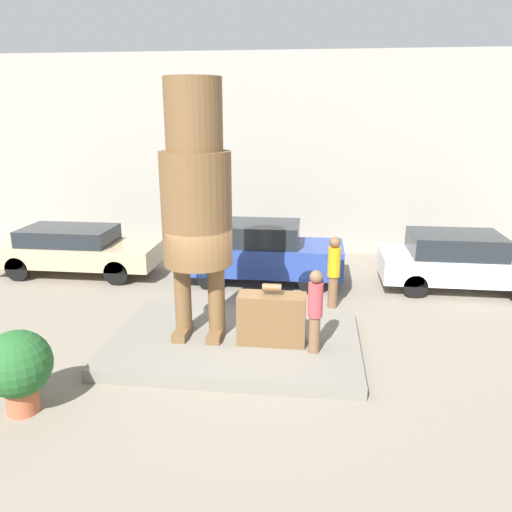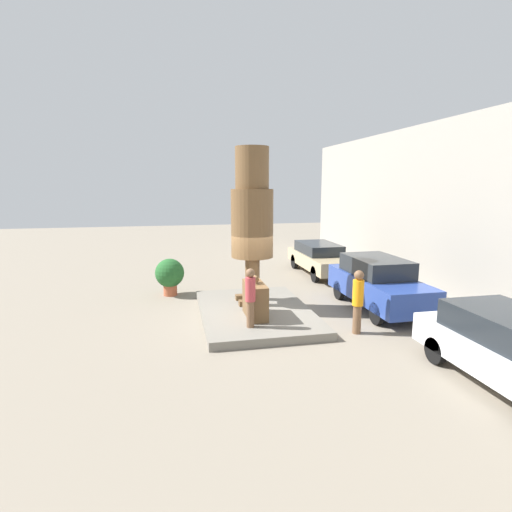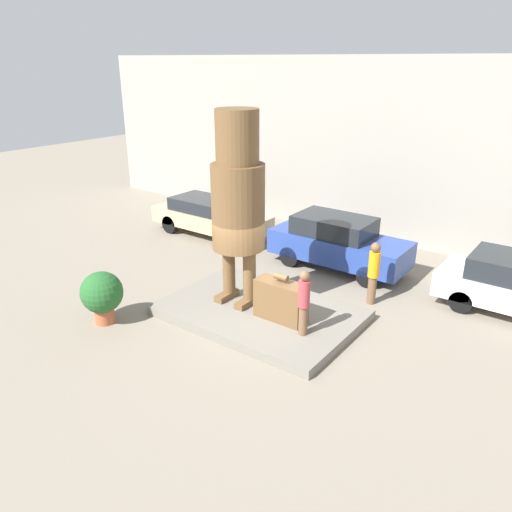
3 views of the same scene
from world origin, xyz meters
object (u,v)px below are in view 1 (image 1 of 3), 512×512
at_px(parked_car_white, 459,260).
at_px(statue_figure, 196,193).
at_px(parked_car_tan, 76,249).
at_px(worker_hivis, 334,269).
at_px(parked_car_blue, 261,251).
at_px(tourist, 315,308).
at_px(planter_pot, 18,367).
at_px(giant_suitcase, 272,318).

bearing_deg(parked_car_white, statue_figure, -145.92).
height_order(parked_car_tan, parked_car_white, parked_car_white).
bearing_deg(worker_hivis, parked_car_tan, 166.98).
relative_size(parked_car_blue, parked_car_white, 1.04).
relative_size(tourist, parked_car_blue, 0.37).
relative_size(statue_figure, worker_hivis, 2.79).
bearing_deg(tourist, worker_hivis, 81.59).
bearing_deg(tourist, parked_car_white, 50.67).
bearing_deg(planter_pot, worker_hivis, 45.12).
relative_size(tourist, worker_hivis, 0.91).
bearing_deg(parked_car_tan, worker_hivis, -13.02).
distance_m(tourist, parked_car_blue, 4.89).
bearing_deg(parked_car_blue, parked_car_tan, 179.53).
xyz_separation_m(statue_figure, parked_car_tan, (-4.72, 4.16, -2.42)).
relative_size(giant_suitcase, parked_car_white, 0.31).
distance_m(giant_suitcase, planter_pot, 4.55).
xyz_separation_m(parked_car_tan, parked_car_blue, (5.51, -0.04, 0.12)).
relative_size(statue_figure, tourist, 3.07).
distance_m(parked_car_blue, worker_hivis, 2.60).
bearing_deg(parked_car_blue, giant_suitcase, -80.81).
height_order(statue_figure, giant_suitcase, statue_figure).
height_order(tourist, worker_hivis, tourist).
distance_m(parked_car_white, worker_hivis, 3.86).
xyz_separation_m(parked_car_tan, parked_car_white, (10.92, 0.03, 0.03)).
xyz_separation_m(giant_suitcase, parked_car_blue, (-0.70, 4.33, 0.13)).
distance_m(giant_suitcase, parked_car_white, 6.45).
bearing_deg(parked_car_tan, planter_pot, -70.76).
bearing_deg(giant_suitcase, planter_pot, -147.03).
relative_size(statue_figure, giant_suitcase, 3.78).
xyz_separation_m(parked_car_tan, planter_pot, (2.39, -6.85, 0.03)).
relative_size(giant_suitcase, worker_hivis, 0.74).
bearing_deg(worker_hivis, planter_pot, -134.88).
bearing_deg(statue_figure, parked_car_tan, 138.58).
height_order(parked_car_blue, parked_car_white, parked_car_blue).
xyz_separation_m(statue_figure, parked_car_white, (6.20, 4.19, -2.39)).
xyz_separation_m(parked_car_blue, planter_pot, (-3.12, -6.81, -0.09)).
distance_m(statue_figure, parked_car_tan, 6.74).
relative_size(statue_figure, parked_car_blue, 1.13).
height_order(statue_figure, worker_hivis, statue_figure).
distance_m(giant_suitcase, parked_car_blue, 4.39).
distance_m(planter_pot, worker_hivis, 7.23).
xyz_separation_m(tourist, worker_hivis, (0.44, 2.95, -0.16)).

